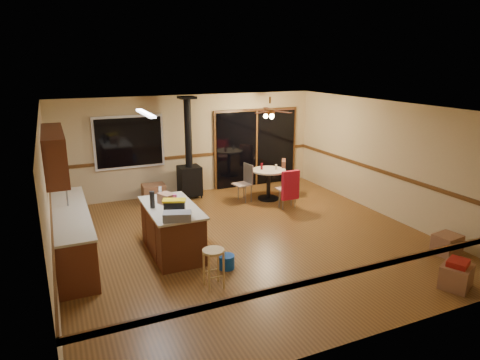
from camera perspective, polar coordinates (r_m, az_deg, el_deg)
floor at (r=8.64m, az=0.82°, el=-7.86°), size 7.00×7.00×0.00m
ceiling at (r=7.97m, az=0.89°, el=9.55°), size 7.00×7.00×0.00m
wall_back at (r=11.40m, az=-6.58°, el=4.70°), size 7.00×0.00×7.00m
wall_front at (r=5.41m, az=16.78°, el=-8.43°), size 7.00×0.00×7.00m
wall_left at (r=7.50m, az=-24.23°, el=-2.40°), size 0.00×7.00×7.00m
wall_right at (r=10.15m, az=19.12°, el=2.57°), size 0.00×7.00×7.00m
chair_rail at (r=8.29m, az=0.84°, el=-1.51°), size 7.00×7.00×0.08m
window at (r=10.95m, az=-14.56°, el=4.92°), size 1.72×0.10×1.32m
sliding_door at (r=12.09m, az=2.16°, el=4.22°), size 2.52×0.10×2.10m
lower_cabinets at (r=8.26m, az=-21.50°, el=-6.93°), size 0.60×3.00×0.86m
countertop at (r=8.10m, az=-21.82°, el=-3.98°), size 0.64×3.04×0.04m
upper_cabinets at (r=8.04m, az=-23.51°, el=3.25°), size 0.35×2.00×0.80m
kitchen_island at (r=8.00m, az=-9.04°, el=-6.53°), size 0.88×1.68×0.90m
wood_stove at (r=11.04m, az=-6.77°, el=1.31°), size 0.55×0.50×2.52m
ceiling_fan at (r=10.58m, az=4.00°, el=8.93°), size 0.24×0.24×0.55m
fluorescent_strip at (r=7.69m, az=-12.49°, el=8.67°), size 0.10×1.20×0.04m
toolbox_grey at (r=7.14m, az=-8.37°, el=-4.81°), size 0.52×0.39×0.14m
toolbox_black at (r=7.52m, az=-8.73°, el=-3.53°), size 0.40×0.31×0.20m
toolbox_yellow_lid at (r=7.48m, az=-8.76°, el=-2.70°), size 0.45×0.34×0.03m
box_on_island at (r=7.97m, az=-9.76°, el=-2.46°), size 0.32×0.36×0.20m
bottle_dark at (r=7.78m, az=-11.62°, el=-2.59°), size 0.09×0.09×0.31m
bottle_pink at (r=7.84m, az=-8.65°, el=-2.66°), size 0.08×0.08×0.21m
bottle_white at (r=8.48m, az=-10.60°, el=-1.48°), size 0.08×0.08×0.18m
bar_stool at (r=6.83m, az=-3.53°, el=-11.66°), size 0.43×0.43×0.63m
blue_bucket at (r=7.46m, az=-1.83°, el=-10.84°), size 0.31×0.31×0.24m
dining_table at (r=10.90m, az=3.83°, el=0.11°), size 0.86×0.86×0.78m
glass_red at (r=10.84m, az=2.92°, el=1.84°), size 0.07×0.07×0.16m
glass_cream at (r=10.86m, az=4.82°, el=1.75°), size 0.07×0.07×0.13m
chair_left at (r=10.73m, az=0.73°, el=0.22°), size 0.46×0.46×0.51m
chair_near at (r=10.20m, az=6.67°, el=-0.68°), size 0.44×0.47×0.70m
chair_right at (r=11.26m, az=5.94°, el=0.92°), size 0.61×0.59×0.70m
box_under_window at (r=11.00m, az=-11.41°, el=-1.70°), size 0.57×0.46×0.44m
box_corner_a at (r=7.66m, az=26.87°, el=-11.38°), size 0.62×0.58×0.37m
box_corner_b at (r=8.82m, az=25.86°, el=-7.71°), size 0.51×0.45×0.37m
box_small_red at (r=7.56m, az=27.09°, el=-9.81°), size 0.42×0.40×0.09m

